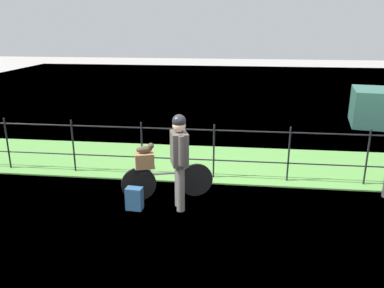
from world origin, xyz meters
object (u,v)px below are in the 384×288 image
(wooden_crate, at_px, (145,160))
(bicycle_main, at_px, (167,181))
(terrier_dog, at_px, (146,149))
(cyclist_person, at_px, (179,154))
(backpack_on_paving, at_px, (134,199))

(wooden_crate, bearing_deg, bicycle_main, 17.86)
(bicycle_main, height_order, terrier_dog, terrier_dog)
(terrier_dog, bearing_deg, wooden_crate, -162.14)
(wooden_crate, relative_size, cyclist_person, 0.19)
(cyclist_person, relative_size, backpack_on_paving, 4.21)
(wooden_crate, relative_size, backpack_on_paving, 0.82)
(terrier_dog, bearing_deg, cyclist_person, -22.33)
(terrier_dog, bearing_deg, backpack_on_paving, -107.64)
(cyclist_person, height_order, backpack_on_paving, cyclist_person)
(cyclist_person, bearing_deg, terrier_dog, 157.67)
(backpack_on_paving, bearing_deg, bicycle_main, 52.21)
(backpack_on_paving, bearing_deg, wooden_crate, 80.01)
(wooden_crate, height_order, cyclist_person, cyclist_person)
(terrier_dog, xyz_separation_m, cyclist_person, (0.65, -0.26, 0.02))
(bicycle_main, relative_size, wooden_crate, 4.96)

